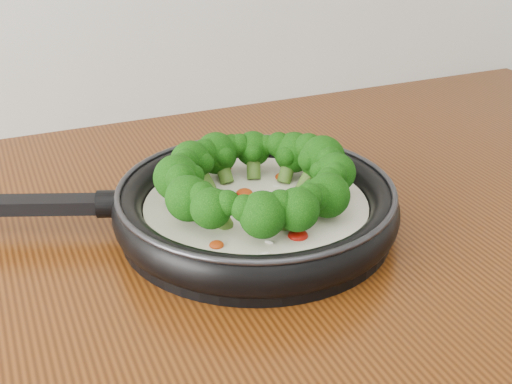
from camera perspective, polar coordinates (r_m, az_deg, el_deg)
name	(u,v)px	position (r m, az deg, el deg)	size (l,w,h in m)	color
skillet	(254,200)	(0.82, -0.20, -0.68)	(0.56, 0.44, 0.10)	black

